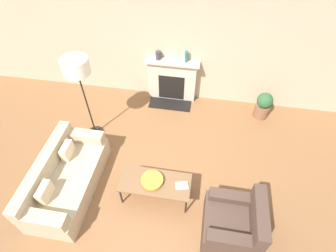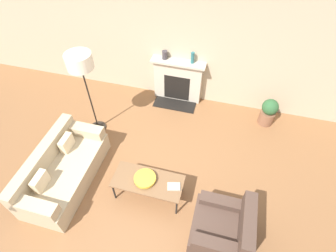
{
  "view_description": "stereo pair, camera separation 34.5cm",
  "coord_description": "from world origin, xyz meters",
  "px_view_note": "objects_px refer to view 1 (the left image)",
  "views": [
    {
      "loc": [
        0.72,
        -2.05,
        4.33
      ],
      "look_at": [
        0.12,
        1.48,
        0.45
      ],
      "focal_mm": 28.0,
      "sensor_mm": 36.0,
      "label": 1
    },
    {
      "loc": [
        1.06,
        -1.98,
        4.33
      ],
      "look_at": [
        0.12,
        1.48,
        0.45
      ],
      "focal_mm": 28.0,
      "sensor_mm": 36.0,
      "label": 2
    }
  ],
  "objects_px": {
    "book": "(182,186)",
    "coffee_table": "(155,183)",
    "floor_lamp": "(77,71)",
    "couch": "(65,179)",
    "fireplace": "(172,81)",
    "mantel_vase_left": "(158,55)",
    "mantel_vase_center_left": "(186,57)",
    "potted_plant": "(263,105)",
    "armchair_near": "(234,223)",
    "bowl": "(152,180)"
  },
  "relations": [
    {
      "from": "armchair_near",
      "to": "mantel_vase_center_left",
      "type": "relative_size",
      "value": 3.38
    },
    {
      "from": "bowl",
      "to": "floor_lamp",
      "type": "relative_size",
      "value": 0.2
    },
    {
      "from": "mantel_vase_center_left",
      "to": "floor_lamp",
      "type": "bearing_deg",
      "value": -140.48
    },
    {
      "from": "coffee_table",
      "to": "mantel_vase_center_left",
      "type": "distance_m",
      "value": 2.83
    },
    {
      "from": "floor_lamp",
      "to": "mantel_vase_left",
      "type": "height_order",
      "value": "floor_lamp"
    },
    {
      "from": "fireplace",
      "to": "floor_lamp",
      "type": "distance_m",
      "value": 2.34
    },
    {
      "from": "fireplace",
      "to": "book",
      "type": "xyz_separation_m",
      "value": [
        0.59,
        -2.7,
        -0.05
      ]
    },
    {
      "from": "potted_plant",
      "to": "coffee_table",
      "type": "bearing_deg",
      "value": -129.64
    },
    {
      "from": "book",
      "to": "potted_plant",
      "type": "bearing_deg",
      "value": 43.15
    },
    {
      "from": "couch",
      "to": "coffee_table",
      "type": "xyz_separation_m",
      "value": [
        1.61,
        0.1,
        0.13
      ]
    },
    {
      "from": "armchair_near",
      "to": "mantel_vase_center_left",
      "type": "xyz_separation_m",
      "value": [
        -1.17,
        3.14,
        0.87
      ]
    },
    {
      "from": "coffee_table",
      "to": "floor_lamp",
      "type": "relative_size",
      "value": 0.64
    },
    {
      "from": "book",
      "to": "mantel_vase_left",
      "type": "height_order",
      "value": "mantel_vase_left"
    },
    {
      "from": "coffee_table",
      "to": "mantel_vase_center_left",
      "type": "height_order",
      "value": "mantel_vase_center_left"
    },
    {
      "from": "floor_lamp",
      "to": "coffee_table",
      "type": "bearing_deg",
      "value": -38.14
    },
    {
      "from": "couch",
      "to": "mantel_vase_left",
      "type": "bearing_deg",
      "value": -22.24
    },
    {
      "from": "fireplace",
      "to": "couch",
      "type": "height_order",
      "value": "fireplace"
    },
    {
      "from": "coffee_table",
      "to": "potted_plant",
      "type": "bearing_deg",
      "value": 50.36
    },
    {
      "from": "armchair_near",
      "to": "book",
      "type": "bearing_deg",
      "value": -115.66
    },
    {
      "from": "coffee_table",
      "to": "book",
      "type": "height_order",
      "value": "book"
    },
    {
      "from": "bowl",
      "to": "potted_plant",
      "type": "bearing_deg",
      "value": 49.66
    },
    {
      "from": "floor_lamp",
      "to": "mantel_vase_center_left",
      "type": "height_order",
      "value": "floor_lamp"
    },
    {
      "from": "coffee_table",
      "to": "armchair_near",
      "type": "bearing_deg",
      "value": -17.69
    },
    {
      "from": "fireplace",
      "to": "bowl",
      "type": "distance_m",
      "value": 2.7
    },
    {
      "from": "bowl",
      "to": "mantel_vase_center_left",
      "type": "bearing_deg",
      "value": 85.45
    },
    {
      "from": "coffee_table",
      "to": "floor_lamp",
      "type": "height_order",
      "value": "floor_lamp"
    },
    {
      "from": "bowl",
      "to": "floor_lamp",
      "type": "distance_m",
      "value": 2.29
    },
    {
      "from": "bowl",
      "to": "potted_plant",
      "type": "height_order",
      "value": "potted_plant"
    },
    {
      "from": "book",
      "to": "floor_lamp",
      "type": "bearing_deg",
      "value": 134.22
    },
    {
      "from": "mantel_vase_center_left",
      "to": "potted_plant",
      "type": "relative_size",
      "value": 0.4
    },
    {
      "from": "mantel_vase_left",
      "to": "mantel_vase_center_left",
      "type": "distance_m",
      "value": 0.62
    },
    {
      "from": "couch",
      "to": "book",
      "type": "xyz_separation_m",
      "value": [
        2.06,
        0.1,
        0.18
      ]
    },
    {
      "from": "couch",
      "to": "book",
      "type": "bearing_deg",
      "value": -87.19
    },
    {
      "from": "mantel_vase_center_left",
      "to": "potted_plant",
      "type": "bearing_deg",
      "value": -9.98
    },
    {
      "from": "couch",
      "to": "potted_plant",
      "type": "xyz_separation_m",
      "value": [
        3.59,
        2.5,
        0.04
      ]
    },
    {
      "from": "armchair_near",
      "to": "book",
      "type": "xyz_separation_m",
      "value": [
        -0.88,
        0.42,
        0.16
      ]
    },
    {
      "from": "fireplace",
      "to": "mantel_vase_left",
      "type": "bearing_deg",
      "value": 177.27
    },
    {
      "from": "potted_plant",
      "to": "fireplace",
      "type": "bearing_deg",
      "value": 171.83
    },
    {
      "from": "coffee_table",
      "to": "floor_lamp",
      "type": "distance_m",
      "value": 2.37
    },
    {
      "from": "mantel_vase_left",
      "to": "mantel_vase_center_left",
      "type": "xyz_separation_m",
      "value": [
        0.62,
        0.0,
        0.03
      ]
    },
    {
      "from": "book",
      "to": "coffee_table",
      "type": "bearing_deg",
      "value": 165.49
    },
    {
      "from": "coffee_table",
      "to": "book",
      "type": "distance_m",
      "value": 0.46
    },
    {
      "from": "bowl",
      "to": "potted_plant",
      "type": "relative_size",
      "value": 0.57
    },
    {
      "from": "couch",
      "to": "bowl",
      "type": "bearing_deg",
      "value": -86.2
    },
    {
      "from": "coffee_table",
      "to": "potted_plant",
      "type": "xyz_separation_m",
      "value": [
        1.99,
        2.4,
        -0.09
      ]
    },
    {
      "from": "mantel_vase_center_left",
      "to": "couch",
      "type": "bearing_deg",
      "value": -122.17
    },
    {
      "from": "bowl",
      "to": "couch",
      "type": "bearing_deg",
      "value": -176.2
    },
    {
      "from": "book",
      "to": "armchair_near",
      "type": "bearing_deg",
      "value": -39.93
    },
    {
      "from": "floor_lamp",
      "to": "fireplace",
      "type": "bearing_deg",
      "value": 44.61
    },
    {
      "from": "coffee_table",
      "to": "potted_plant",
      "type": "height_order",
      "value": "potted_plant"
    }
  ]
}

